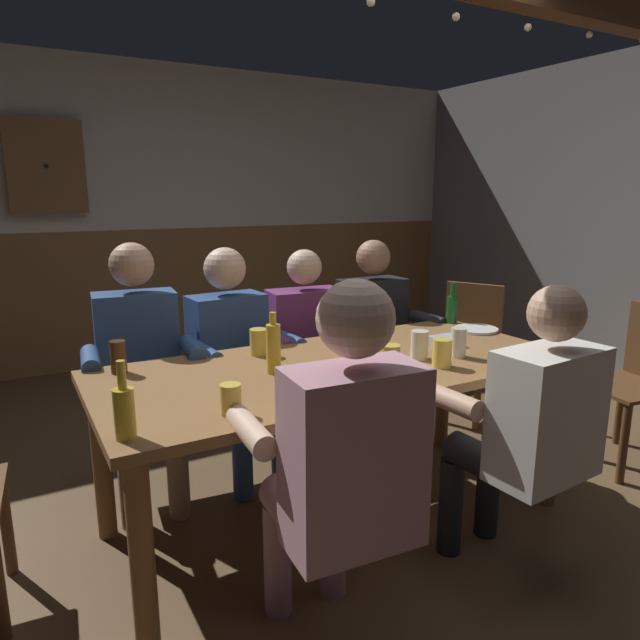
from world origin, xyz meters
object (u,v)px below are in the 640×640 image
(pint_glass_0, at_px, (259,342))
(pint_glass_3, at_px, (390,362))
(dining_table, at_px, (339,384))
(wall_dart_cabinet, at_px, (46,166))
(condiment_caddy, at_px, (444,341))
(person_3, at_px, (379,331))
(person_4, at_px, (342,460))
(person_1, at_px, (234,352))
(bottle_1, at_px, (124,411))
(pint_glass_1, at_px, (442,353))
(bottle_0, at_px, (273,347))
(pint_glass_2, at_px, (458,342))
(table_candle, at_px, (296,397))
(plate_0, at_px, (476,329))
(pint_glass_4, at_px, (349,358))
(pint_glass_8, at_px, (348,339))
(chair_empty_near_right, at_px, (466,345))
(person_5, at_px, (530,421))
(pint_glass_6, at_px, (118,357))
(pint_glass_7, at_px, (231,399))
(bottle_2, at_px, (452,308))
(person_2, at_px, (310,344))
(person_0, at_px, (140,362))
(pint_glass_5, at_px, (419,345))

(pint_glass_0, bearing_deg, pint_glass_3, -60.20)
(dining_table, height_order, wall_dart_cabinet, wall_dart_cabinet)
(condiment_caddy, relative_size, pint_glass_0, 1.15)
(person_3, xyz_separation_m, person_4, (-1.11, -1.39, 0.03))
(person_1, distance_m, bottle_1, 1.28)
(dining_table, xyz_separation_m, pint_glass_1, (0.36, -0.25, 0.15))
(bottle_0, distance_m, pint_glass_3, 0.48)
(bottle_0, relative_size, pint_glass_0, 2.11)
(dining_table, relative_size, bottle_1, 8.41)
(pint_glass_2, bearing_deg, table_candle, -168.06)
(plate_0, relative_size, pint_glass_4, 1.58)
(pint_glass_1, distance_m, pint_glass_8, 0.43)
(person_3, height_order, chair_empty_near_right, person_3)
(table_candle, distance_m, pint_glass_0, 0.69)
(person_5, bearing_deg, condiment_caddy, 71.02)
(condiment_caddy, xyz_separation_m, pint_glass_4, (-0.65, -0.15, 0.05))
(pint_glass_6, xyz_separation_m, pint_glass_8, (0.97, -0.24, 0.00))
(bottle_1, relative_size, pint_glass_6, 1.80)
(person_3, relative_size, pint_glass_7, 11.42)
(chair_empty_near_right, height_order, bottle_1, bottle_1)
(bottle_2, distance_m, pint_glass_0, 1.23)
(pint_glass_4, relative_size, wall_dart_cabinet, 0.21)
(condiment_caddy, xyz_separation_m, pint_glass_0, (-0.85, 0.31, 0.04))
(pint_glass_3, bearing_deg, pint_glass_8, 84.93)
(chair_empty_near_right, bearing_deg, pint_glass_3, 99.31)
(plate_0, relative_size, pint_glass_1, 1.89)
(dining_table, height_order, pint_glass_3, pint_glass_3)
(dining_table, bearing_deg, person_5, -59.40)
(person_2, bearing_deg, table_candle, 65.53)
(table_candle, xyz_separation_m, bottle_0, (0.10, 0.39, 0.07))
(pint_glass_0, height_order, pint_glass_7, pint_glass_0)
(pint_glass_7, bearing_deg, person_0, 95.08)
(pint_glass_3, relative_size, pint_glass_8, 0.94)
(chair_empty_near_right, bearing_deg, pint_glass_5, 100.80)
(dining_table, distance_m, pint_glass_0, 0.42)
(condiment_caddy, relative_size, pint_glass_2, 1.04)
(bottle_1, distance_m, pint_glass_5, 1.34)
(pint_glass_2, bearing_deg, person_1, 131.40)
(condiment_caddy, bearing_deg, pint_glass_0, 160.12)
(person_3, distance_m, condiment_caddy, 0.71)
(pint_glass_5, relative_size, pint_glass_7, 1.22)
(pint_glass_0, bearing_deg, pint_glass_1, -42.21)
(bottle_1, bearing_deg, bottle_0, 28.79)
(person_1, relative_size, person_3, 1.00)
(person_0, height_order, table_candle, person_0)
(pint_glass_7, xyz_separation_m, pint_glass_8, (0.73, 0.42, 0.02))
(person_1, distance_m, pint_glass_4, 0.87)
(bottle_1, xyz_separation_m, wall_dart_cabinet, (0.11, 3.30, 0.84))
(dining_table, bearing_deg, plate_0, 9.06)
(person_5, height_order, chair_empty_near_right, person_5)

